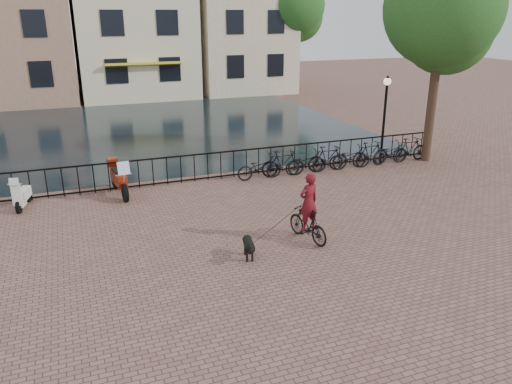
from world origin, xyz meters
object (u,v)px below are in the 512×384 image
object	(u,v)px
lamp_post	(385,105)
cyclist	(308,211)
dog	(249,247)
motorcycle	(118,175)
scooter	(22,190)

from	to	relation	value
lamp_post	cyclist	world-z (taller)	lamp_post
dog	motorcycle	distance (m)	6.42
dog	scooter	size ratio (longest dim) A/B	0.70
lamp_post	motorcycle	world-z (taller)	lamp_post
lamp_post	cyclist	bearing A→B (deg)	-137.47
dog	motorcycle	xyz separation A→B (m)	(-2.50, 5.90, 0.41)
lamp_post	dog	size ratio (longest dim) A/B	3.74
cyclist	motorcycle	size ratio (longest dim) A/B	1.10
lamp_post	scooter	distance (m)	13.52
lamp_post	dog	xyz separation A→B (m)	(-7.93, -6.00, -2.08)
motorcycle	scooter	size ratio (longest dim) A/B	1.53
lamp_post	dog	distance (m)	10.16
cyclist	dog	bearing A→B (deg)	-0.05
lamp_post	motorcycle	size ratio (longest dim) A/B	1.71
dog	lamp_post	bearing A→B (deg)	49.58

